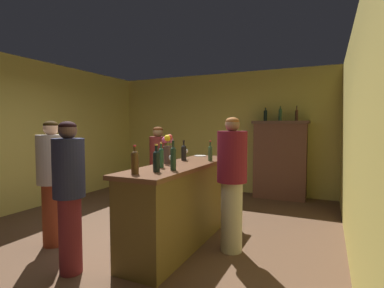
{
  "coord_description": "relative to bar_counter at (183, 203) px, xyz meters",
  "views": [
    {
      "loc": [
        2.4,
        -3.14,
        1.56
      ],
      "look_at": [
        0.88,
        0.13,
        1.34
      ],
      "focal_mm": 27.42,
      "sensor_mm": 36.0,
      "label": 1
    }
  ],
  "objects": [
    {
      "name": "wine_bottle_malbec",
      "position": [
        0.05,
        -0.75,
        0.66
      ],
      "size": [
        0.08,
        0.08,
        0.3
      ],
      "color": "black",
      "rests_on": "bar_counter"
    },
    {
      "name": "display_cabinet",
      "position": [
        0.82,
        3.01,
        0.33
      ],
      "size": [
        1.16,
        0.44,
        1.67
      ],
      "color": "brown",
      "rests_on": "ground"
    },
    {
      "name": "wine_bottle_pinot",
      "position": [
        -0.15,
        0.32,
        0.65
      ],
      "size": [
        0.08,
        0.08,
        0.29
      ],
      "color": "black",
      "rests_on": "bar_counter"
    },
    {
      "name": "wine_bottle_merlot",
      "position": [
        -0.07,
        -0.97,
        0.66
      ],
      "size": [
        0.08,
        0.08,
        0.3
      ],
      "color": "#4C3216",
      "rests_on": "bar_counter"
    },
    {
      "name": "flower_arrangement",
      "position": [
        -0.2,
        -0.05,
        0.72
      ],
      "size": [
        0.15,
        0.16,
        0.39
      ],
      "color": "#46322A",
      "rests_on": "bar_counter"
    },
    {
      "name": "wine_bottle_syrah",
      "position": [
        -0.08,
        -0.43,
        0.66
      ],
      "size": [
        0.06,
        0.06,
        0.3
      ],
      "color": "#234D32",
      "rests_on": "bar_counter"
    },
    {
      "name": "patron_redhead",
      "position": [
        -0.71,
        -1.25,
        0.35
      ],
      "size": [
        0.32,
        0.32,
        1.61
      ],
      "rotation": [
        0.0,
        0.0,
        0.73
      ],
      "color": "maroon",
      "rests_on": "ground"
    },
    {
      "name": "patron_by_cabinet",
      "position": [
        -1.49,
        -0.81,
        0.35
      ],
      "size": [
        0.37,
        0.37,
        1.63
      ],
      "rotation": [
        0.0,
        0.0,
        0.63
      ],
      "color": "maroon",
      "rests_on": "ground"
    },
    {
      "name": "wall_right",
      "position": [
        2.05,
        -0.31,
        0.87
      ],
      "size": [
        0.12,
        7.26,
        2.81
      ],
      "primitive_type": "cube",
      "color": "#C7B552",
      "rests_on": "ground"
    },
    {
      "name": "wall_back",
      "position": [
        -0.66,
        3.32,
        0.87
      ],
      "size": [
        5.42,
        0.12,
        2.81
      ],
      "primitive_type": "cube",
      "color": "#C7B654",
      "rests_on": "ground"
    },
    {
      "name": "display_bottle_center",
      "position": [
        1.14,
        3.01,
        1.26
      ],
      "size": [
        0.06,
        0.06,
        0.31
      ],
      "color": "#46271A",
      "rests_on": "display_cabinet"
    },
    {
      "name": "cheese_plate",
      "position": [
        -0.18,
        0.99,
        0.53
      ],
      "size": [
        0.2,
        0.2,
        0.01
      ],
      "primitive_type": "cylinder",
      "color": "white",
      "rests_on": "bar_counter"
    },
    {
      "name": "wine_bottle_rose",
      "position": [
        0.22,
        0.43,
        0.65
      ],
      "size": [
        0.06,
        0.06,
        0.29
      ],
      "color": "#2D4728",
      "rests_on": "bar_counter"
    },
    {
      "name": "bartender",
      "position": [
        0.68,
        -0.0,
        0.38
      ],
      "size": [
        0.37,
        0.37,
        1.67
      ],
      "rotation": [
        0.0,
        0.0,
        3.34
      ],
      "color": "#ACA390",
      "rests_on": "ground"
    },
    {
      "name": "wine_glass_mid",
      "position": [
        -0.03,
        -0.26,
        0.63
      ],
      "size": [
        0.07,
        0.07,
        0.14
      ],
      "color": "white",
      "rests_on": "bar_counter"
    },
    {
      "name": "wine_bottle_chardonnay",
      "position": [
        0.16,
        -0.57,
        0.67
      ],
      "size": [
        0.07,
        0.07,
        0.34
      ],
      "color": "#203725",
      "rests_on": "bar_counter"
    },
    {
      "name": "display_bottle_midleft",
      "position": [
        0.81,
        3.01,
        1.28
      ],
      "size": [
        0.07,
        0.07,
        0.33
      ],
      "color": "#2B4C31",
      "rests_on": "display_cabinet"
    },
    {
      "name": "floor",
      "position": [
        -0.66,
        -0.31,
        -0.53
      ],
      "size": [
        9.29,
        9.29,
        0.0
      ],
      "primitive_type": "plane",
      "color": "brown",
      "rests_on": "ground"
    },
    {
      "name": "display_bottle_left",
      "position": [
        0.49,
        3.01,
        1.27
      ],
      "size": [
        0.07,
        0.07,
        0.31
      ],
      "color": "black",
      "rests_on": "display_cabinet"
    },
    {
      "name": "wine_glass_front",
      "position": [
        -0.19,
        0.47,
        0.65
      ],
      "size": [
        0.08,
        0.08,
        0.16
      ],
      "color": "white",
      "rests_on": "bar_counter"
    },
    {
      "name": "bar_counter",
      "position": [
        0.0,
        0.0,
        0.0
      ],
      "size": [
        0.63,
        2.34,
        1.06
      ],
      "color": "brown",
      "rests_on": "ground"
    },
    {
      "name": "patron_tall",
      "position": [
        -1.22,
        1.37,
        0.32
      ],
      "size": [
        0.33,
        0.33,
        1.55
      ],
      "rotation": [
        0.0,
        0.0,
        -1.0
      ],
      "color": "#9F8C8E",
      "rests_on": "ground"
    }
  ]
}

